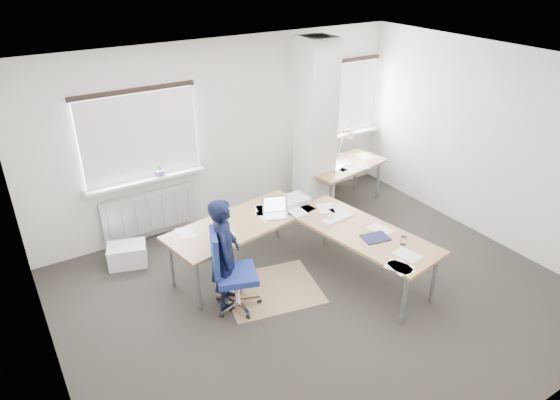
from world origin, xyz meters
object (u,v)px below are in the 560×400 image
desk_side (345,166)px  task_chair (234,287)px  desk_main (303,228)px  person (225,253)px

desk_side → task_chair: 3.21m
desk_main → person: (-1.13, -0.03, 0.02)m
desk_main → task_chair: bearing=178.5°
person → desk_main: bearing=-59.8°
desk_side → desk_main: bearing=-152.9°
task_chair → desk_main: bearing=27.4°
desk_main → desk_side: desk_side is taller
desk_main → person: person is taller
desk_main → desk_side: size_ratio=1.88×
desk_side → person: (-2.85, -1.33, 0.03)m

